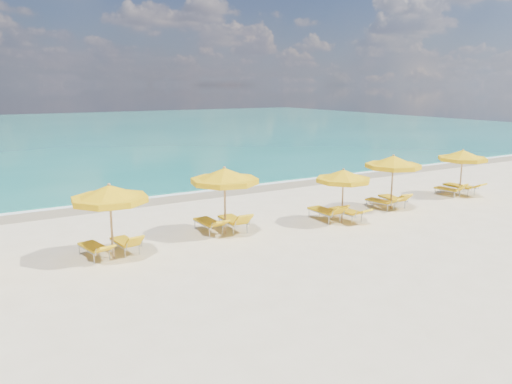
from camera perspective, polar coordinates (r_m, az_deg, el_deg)
ground_plane at (r=19.28m, az=2.28°, el=-4.29°), size 120.00×120.00×0.00m
ocean at (r=64.53m, az=-21.74°, el=6.42°), size 120.00×80.00×0.30m
wet_sand_band at (r=25.61m, az=-6.76°, el=-0.24°), size 120.00×2.60×0.01m
foam_line at (r=26.33m, az=-7.47°, el=0.08°), size 120.00×1.20×0.03m
whitecap_near at (r=33.21m, az=-23.20°, el=1.69°), size 14.00×0.36×0.05m
whitecap_far at (r=43.79m, az=-6.07°, el=4.91°), size 18.00×0.30×0.05m
umbrella_1 at (r=16.26m, az=-16.39°, el=-0.26°), size 2.98×2.98×2.46m
umbrella_2 at (r=18.24m, az=-3.62°, el=1.78°), size 2.95×2.95×2.56m
umbrella_3 at (r=20.10m, az=9.95°, el=1.77°), size 2.82×2.82×2.23m
umbrella_4 at (r=22.84m, az=15.41°, el=3.28°), size 2.48×2.48×2.47m
umbrella_5 at (r=26.75m, az=22.55°, el=3.84°), size 2.97×2.97×2.37m
lounger_1_left at (r=16.97m, az=-17.96°, el=-6.48°), size 0.89×1.82×0.67m
lounger_1_right at (r=17.24m, az=-14.67°, el=-5.98°), size 0.76×1.69×0.78m
lounger_2_left at (r=18.95m, az=-5.38°, el=-3.93°), size 0.69×1.93×0.73m
lounger_2_right at (r=19.14m, az=-2.60°, el=-3.68°), size 0.73×1.93×0.88m
lounger_3_left at (r=20.66m, az=7.89°, el=-2.59°), size 0.70×1.94×0.87m
lounger_3_right at (r=20.86m, az=10.32°, el=-2.58°), size 0.79×1.95×0.69m
lounger_4_left at (r=23.11m, az=14.07°, el=-1.36°), size 0.88×1.77×0.69m
lounger_4_right at (r=23.69m, az=15.33°, el=-1.05°), size 0.90×1.89×0.81m
lounger_5_left at (r=26.82m, az=21.10°, el=0.02°), size 0.72×1.64×0.76m
lounger_5_right at (r=27.46m, az=22.30°, el=0.28°), size 0.86×2.12×0.75m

